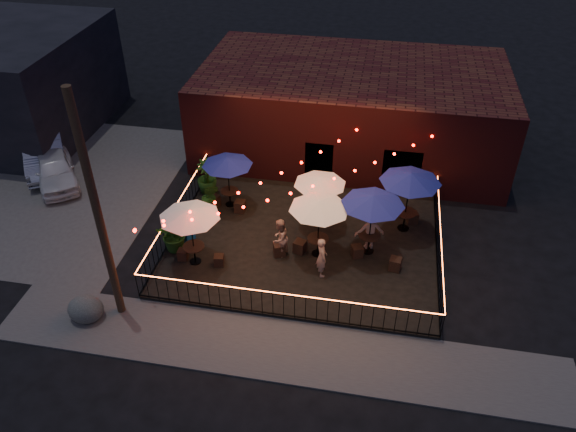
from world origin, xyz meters
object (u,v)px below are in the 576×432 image
cafe_table_3 (320,181)px  cafe_table_4 (373,201)px  utility_pole (98,215)px  cafe_table_2 (319,206)px  cafe_table_0 (189,214)px  cafe_table_1 (227,162)px  cooler (184,229)px  boulder (86,309)px  cafe_table_5 (411,178)px

cafe_table_3 → cafe_table_4: bearing=-32.8°
utility_pole → cafe_table_2: size_ratio=2.91×
utility_pole → cafe_table_0: size_ratio=3.37×
cafe_table_1 → cooler: cafe_table_1 is taller
utility_pole → cafe_table_4: (7.87, 4.45, -1.56)m
cafe_table_3 → cooler: cafe_table_3 is taller
cafe_table_0 → boulder: (-2.67, -3.19, -1.92)m
cafe_table_3 → cafe_table_5: bearing=5.6°
cafe_table_2 → cafe_table_3: size_ratio=1.03×
boulder → cafe_table_1: bearing=66.8°
cafe_table_2 → cafe_table_5: (3.11, 2.15, 0.15)m
cafe_table_1 → cafe_table_5: size_ratio=1.06×
boulder → cafe_table_5: bearing=33.1°
cafe_table_4 → cooler: cafe_table_4 is taller
utility_pole → cafe_table_1: bearing=72.7°
cafe_table_2 → cafe_table_4: 1.91m
cafe_table_1 → boulder: 7.76m
cafe_table_1 → boulder: bearing=-113.2°
cafe_table_1 → cafe_table_5: bearing=-2.7°
cafe_table_3 → cafe_table_5: (3.34, 0.32, 0.31)m
cafe_table_5 → cafe_table_0: bearing=-155.4°
cafe_table_0 → cafe_table_4: cafe_table_4 is taller
cafe_table_2 → cafe_table_3: bearing=97.0°
cafe_table_1 → cafe_table_2: bearing=-31.7°
cafe_table_1 → cooler: size_ratio=2.87×
utility_pole → cafe_table_5: bearing=33.7°
cafe_table_0 → boulder: cafe_table_0 is taller
cafe_table_4 → cafe_table_3: bearing=147.2°
cooler → boulder: bearing=-90.9°
utility_pole → cafe_table_0: (1.70, 2.70, -1.68)m
cafe_table_0 → cafe_table_2: cafe_table_2 is taller
utility_pole → cafe_table_1: utility_pole is taller
cafe_table_3 → cafe_table_5: 3.37m
cafe_table_2 → cafe_table_5: cafe_table_5 is taller
cooler → cafe_table_3: bearing=42.9°
cafe_table_1 → cafe_table_3: size_ratio=1.02×
cooler → boulder: size_ratio=0.92×
cafe_table_1 → cafe_table_2: size_ratio=0.98×
cafe_table_1 → boulder: (-2.97, -6.94, -1.81)m
cafe_table_4 → boulder: size_ratio=2.44×
utility_pole → cooler: 5.24m
boulder → cafe_table_0: bearing=50.1°
cafe_table_2 → boulder: size_ratio=2.68×
cafe_table_1 → cafe_table_2: (4.03, -2.49, 0.13)m
cafe_table_1 → boulder: cafe_table_1 is taller
utility_pole → cafe_table_4: bearing=29.5°
cafe_table_1 → boulder: size_ratio=2.64×
cafe_table_0 → cafe_table_4: 6.42m
cafe_table_2 → cooler: (-5.14, -0.04, -1.72)m
cafe_table_0 → cafe_table_5: cafe_table_5 is taller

